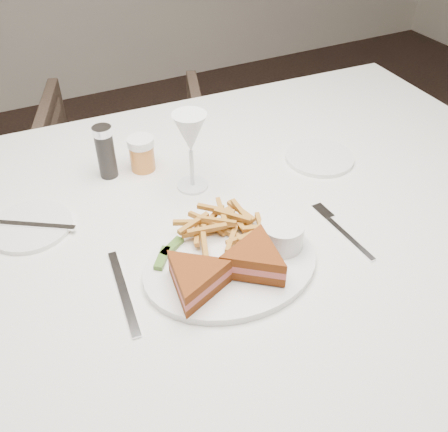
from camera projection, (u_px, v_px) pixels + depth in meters
name	position (u px, v px, depth m)	size (l,w,h in m)	color
ground	(362.00, 425.00, 1.45)	(5.00, 5.00, 0.00)	black
table	(215.00, 336.00, 1.24)	(1.59, 1.06, 0.75)	white
chair_far	(129.00, 161.00, 1.98)	(0.61, 0.57, 0.62)	#49382C
table_setting	(212.00, 223.00, 0.94)	(0.82, 0.60, 0.18)	white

